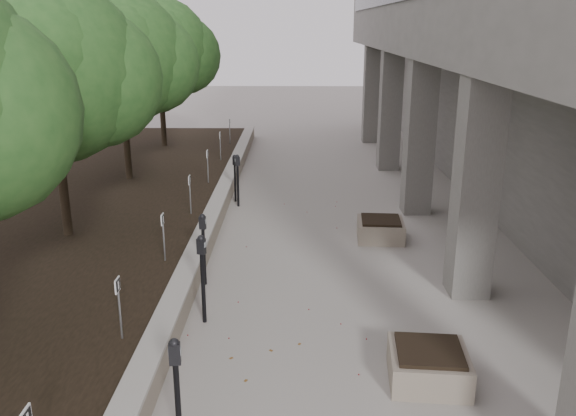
{
  "coord_description": "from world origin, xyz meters",
  "views": [
    {
      "loc": [
        0.19,
        -4.23,
        4.81
      ],
      "look_at": [
        0.04,
        7.19,
        1.27
      ],
      "focal_mm": 37.01,
      "sensor_mm": 36.0,
      "label": 1
    }
  ],
  "objects_px": {
    "planter_front": "(428,365)",
    "crabapple_tree_4": "(122,86)",
    "parking_meter_3": "(204,250)",
    "parking_meter_4": "(238,181)",
    "parking_meter_2": "(203,279)",
    "planter_back": "(380,229)",
    "parking_meter_5": "(235,178)",
    "crabapple_tree_3": "(54,110)",
    "crabapple_tree_5": "(160,73)",
    "parking_meter_1": "(178,398)"
  },
  "relations": [
    {
      "from": "crabapple_tree_4",
      "to": "planter_front",
      "type": "relative_size",
      "value": 5.04
    },
    {
      "from": "parking_meter_3",
      "to": "planter_front",
      "type": "relative_size",
      "value": 1.33
    },
    {
      "from": "parking_meter_3",
      "to": "parking_meter_4",
      "type": "xyz_separation_m",
      "value": [
        0.17,
        5.16,
        0.01
      ]
    },
    {
      "from": "parking_meter_3",
      "to": "planter_front",
      "type": "distance_m",
      "value": 4.85
    },
    {
      "from": "parking_meter_2",
      "to": "crabapple_tree_4",
      "type": "bearing_deg",
      "value": 129.17
    },
    {
      "from": "parking_meter_1",
      "to": "parking_meter_5",
      "type": "distance_m",
      "value": 10.38
    },
    {
      "from": "parking_meter_3",
      "to": "planter_front",
      "type": "xyz_separation_m",
      "value": [
        3.61,
        -3.21,
        -0.46
      ]
    },
    {
      "from": "parking_meter_4",
      "to": "parking_meter_5",
      "type": "relative_size",
      "value": 1.08
    },
    {
      "from": "crabapple_tree_3",
      "to": "parking_meter_3",
      "type": "xyz_separation_m",
      "value": [
        3.25,
        -1.71,
        -2.4
      ]
    },
    {
      "from": "crabapple_tree_5",
      "to": "parking_meter_5",
      "type": "distance_m",
      "value": 7.34
    },
    {
      "from": "crabapple_tree_5",
      "to": "parking_meter_5",
      "type": "xyz_separation_m",
      "value": [
        3.29,
        -6.08,
        -2.44
      ]
    },
    {
      "from": "planter_front",
      "to": "crabapple_tree_3",
      "type": "bearing_deg",
      "value": 144.35
    },
    {
      "from": "crabapple_tree_3",
      "to": "planter_front",
      "type": "bearing_deg",
      "value": -35.65
    },
    {
      "from": "parking_meter_2",
      "to": "planter_back",
      "type": "relative_size",
      "value": 1.47
    },
    {
      "from": "crabapple_tree_5",
      "to": "planter_front",
      "type": "height_order",
      "value": "crabapple_tree_5"
    },
    {
      "from": "parking_meter_1",
      "to": "parking_meter_4",
      "type": "xyz_separation_m",
      "value": [
        -0.24,
        9.9,
        -0.03
      ]
    },
    {
      "from": "planter_front",
      "to": "crabapple_tree_5",
      "type": "bearing_deg",
      "value": 114.7
    },
    {
      "from": "parking_meter_2",
      "to": "parking_meter_4",
      "type": "relative_size",
      "value": 1.07
    },
    {
      "from": "parking_meter_4",
      "to": "parking_meter_3",
      "type": "bearing_deg",
      "value": -113.19
    },
    {
      "from": "planter_back",
      "to": "parking_meter_2",
      "type": "bearing_deg",
      "value": -130.6
    },
    {
      "from": "crabapple_tree_4",
      "to": "parking_meter_2",
      "type": "relative_size",
      "value": 3.49
    },
    {
      "from": "parking_meter_1",
      "to": "parking_meter_5",
      "type": "relative_size",
      "value": 1.12
    },
    {
      "from": "crabapple_tree_5",
      "to": "parking_meter_3",
      "type": "distance_m",
      "value": 12.39
    },
    {
      "from": "parking_meter_5",
      "to": "planter_back",
      "type": "bearing_deg",
      "value": -52.38
    },
    {
      "from": "crabapple_tree_5",
      "to": "planter_back",
      "type": "bearing_deg",
      "value": -52.59
    },
    {
      "from": "crabapple_tree_5",
      "to": "planter_front",
      "type": "distance_m",
      "value": 16.67
    },
    {
      "from": "crabapple_tree_3",
      "to": "planter_front",
      "type": "xyz_separation_m",
      "value": [
        6.86,
        -4.92,
        -2.87
      ]
    },
    {
      "from": "crabapple_tree_4",
      "to": "planter_back",
      "type": "relative_size",
      "value": 5.14
    },
    {
      "from": "crabapple_tree_5",
      "to": "parking_meter_5",
      "type": "height_order",
      "value": "crabapple_tree_5"
    },
    {
      "from": "crabapple_tree_5",
      "to": "parking_meter_3",
      "type": "xyz_separation_m",
      "value": [
        3.25,
        -11.71,
        -2.4
      ]
    },
    {
      "from": "parking_meter_3",
      "to": "parking_meter_5",
      "type": "xyz_separation_m",
      "value": [
        0.04,
        5.63,
        -0.04
      ]
    },
    {
      "from": "parking_meter_1",
      "to": "parking_meter_2",
      "type": "bearing_deg",
      "value": 87.47
    },
    {
      "from": "parking_meter_1",
      "to": "planter_back",
      "type": "distance_m",
      "value": 8.07
    },
    {
      "from": "parking_meter_4",
      "to": "parking_meter_5",
      "type": "distance_m",
      "value": 0.49
    },
    {
      "from": "crabapple_tree_3",
      "to": "crabapple_tree_5",
      "type": "xyz_separation_m",
      "value": [
        0.0,
        10.0,
        0.0
      ]
    },
    {
      "from": "crabapple_tree_4",
      "to": "planter_back",
      "type": "xyz_separation_m",
      "value": [
        6.98,
        -4.13,
        -2.87
      ]
    },
    {
      "from": "crabapple_tree_4",
      "to": "parking_meter_1",
      "type": "bearing_deg",
      "value": -72.29
    },
    {
      "from": "parking_meter_3",
      "to": "parking_meter_4",
      "type": "distance_m",
      "value": 5.16
    },
    {
      "from": "crabapple_tree_5",
      "to": "parking_meter_4",
      "type": "bearing_deg",
      "value": -62.47
    },
    {
      "from": "parking_meter_3",
      "to": "planter_back",
      "type": "bearing_deg",
      "value": 43.1
    },
    {
      "from": "parking_meter_5",
      "to": "planter_back",
      "type": "xyz_separation_m",
      "value": [
        3.69,
        -3.04,
        -0.43
      ]
    },
    {
      "from": "parking_meter_2",
      "to": "planter_back",
      "type": "xyz_separation_m",
      "value": [
        3.52,
        4.11,
        -0.53
      ]
    },
    {
      "from": "planter_back",
      "to": "crabapple_tree_3",
      "type": "bearing_deg",
      "value": -172.89
    },
    {
      "from": "planter_front",
      "to": "crabapple_tree_4",
      "type": "bearing_deg",
      "value": 124.67
    },
    {
      "from": "parking_meter_2",
      "to": "crabapple_tree_5",
      "type": "bearing_deg",
      "value": 121.03
    },
    {
      "from": "crabapple_tree_5",
      "to": "crabapple_tree_3",
      "type": "bearing_deg",
      "value": -90.0
    },
    {
      "from": "parking_meter_5",
      "to": "planter_front",
      "type": "relative_size",
      "value": 1.25
    },
    {
      "from": "crabapple_tree_4",
      "to": "planter_front",
      "type": "height_order",
      "value": "crabapple_tree_4"
    },
    {
      "from": "parking_meter_2",
      "to": "parking_meter_4",
      "type": "distance_m",
      "value": 6.68
    },
    {
      "from": "parking_meter_5",
      "to": "crabapple_tree_3",
      "type": "bearing_deg",
      "value": -142.91
    }
  ]
}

